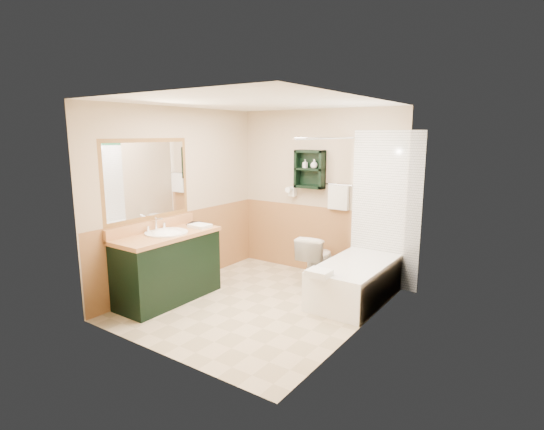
{
  "coord_description": "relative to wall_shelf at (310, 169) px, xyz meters",
  "views": [
    {
      "loc": [
        2.94,
        -3.94,
        2.05
      ],
      "look_at": [
        0.07,
        0.2,
        1.09
      ],
      "focal_mm": 28.0,
      "sensor_mm": 36.0,
      "label": 1
    }
  ],
  "objects": [
    {
      "name": "right_wall",
      "position": [
        1.42,
        -1.41,
        -0.35
      ],
      "size": [
        0.04,
        3.0,
        2.4
      ],
      "primitive_type": "cube",
      "color": "beige",
      "rests_on": "ground"
    },
    {
      "name": "soap_bottle_a",
      "position": [
        -0.07,
        -0.01,
        0.04
      ],
      "size": [
        0.07,
        0.13,
        0.06
      ],
      "primitive_type": "imported",
      "rotation": [
        0.0,
        0.0,
        -0.13
      ],
      "color": "white",
      "rests_on": "wall_shelf"
    },
    {
      "name": "back_wall",
      "position": [
        0.1,
        0.11,
        -0.35
      ],
      "size": [
        2.6,
        0.04,
        2.4
      ],
      "primitive_type": "cube",
      "color": "beige",
      "rests_on": "ground"
    },
    {
      "name": "hair_dryer",
      "position": [
        -0.3,
        0.02,
        -0.35
      ],
      "size": [
        0.1,
        0.24,
        0.18
      ],
      "primitive_type": null,
      "color": "white",
      "rests_on": "back_wall"
    },
    {
      "name": "vanity",
      "position": [
        -0.89,
        -1.93,
        -1.12
      ],
      "size": [
        0.59,
        1.35,
        0.86
      ],
      "primitive_type": "cube",
      "color": "black",
      "rests_on": "ground"
    },
    {
      "name": "mirror_glass",
      "position": [
        -1.17,
        -1.96,
        -0.05
      ],
      "size": [
        1.2,
        1.2,
        0.9
      ],
      "primitive_type": null,
      "color": "white",
      "rests_on": "left_wall"
    },
    {
      "name": "wall_shelf",
      "position": [
        0.0,
        0.0,
        0.0
      ],
      "size": [
        0.45,
        0.15,
        0.55
      ],
      "primitive_type": "cube",
      "color": "black",
      "rests_on": "back_wall"
    },
    {
      "name": "shower_curtain",
      "position": [
        0.63,
        -0.48,
        -0.4
      ],
      "size": [
        1.05,
        1.05,
        1.7
      ],
      "primitive_type": null,
      "color": "beige",
      "rests_on": "curtain_rod"
    },
    {
      "name": "ceiling",
      "position": [
        0.1,
        -1.41,
        0.87
      ],
      "size": [
        2.6,
        3.0,
        0.04
      ],
      "primitive_type": "cube",
      "color": "white",
      "rests_on": "back_wall"
    },
    {
      "name": "vanity_book",
      "position": [
        -1.06,
        -1.39,
        -0.59
      ],
      "size": [
        0.15,
        0.08,
        0.2
      ],
      "primitive_type": "imported",
      "rotation": [
        0.0,
        0.0,
        0.41
      ],
      "color": "black",
      "rests_on": "vanity"
    },
    {
      "name": "soap_bottle_b",
      "position": [
        0.08,
        -0.01,
        0.07
      ],
      "size": [
        0.13,
        0.15,
        0.1
      ],
      "primitive_type": "imported",
      "rotation": [
        0.0,
        0.0,
        -0.27
      ],
      "color": "white",
      "rests_on": "wall_shelf"
    },
    {
      "name": "tub_towel",
      "position": [
        0.88,
        -1.3,
        -1.03
      ],
      "size": [
        0.26,
        0.22,
        0.07
      ],
      "primitive_type": "cube",
      "color": "white",
      "rests_on": "bathtub"
    },
    {
      "name": "curtain_rod",
      "position": [
        0.63,
        -0.66,
        0.45
      ],
      "size": [
        0.03,
        1.6,
        0.03
      ],
      "primitive_type": "cylinder",
      "rotation": [
        1.57,
        0.0,
        0.0
      ],
      "color": "silver",
      "rests_on": "back_wall"
    },
    {
      "name": "left_wall",
      "position": [
        -1.22,
        -1.41,
        -0.35
      ],
      "size": [
        0.04,
        3.0,
        2.4
      ],
      "primitive_type": "cube",
      "color": "beige",
      "rests_on": "ground"
    },
    {
      "name": "tile_right",
      "position": [
        1.38,
        -0.66,
        -0.5
      ],
      "size": [
        1.5,
        1.5,
        2.1
      ],
      "primitive_type": null,
      "color": "white",
      "rests_on": "right_wall"
    },
    {
      "name": "wainscot_back",
      "position": [
        0.1,
        0.08,
        -1.05
      ],
      "size": [
        2.58,
        2.58,
        1.0
      ],
      "primitive_type": null,
      "color": "#AC7F45",
      "rests_on": "back_wall"
    },
    {
      "name": "toilet",
      "position": [
        0.3,
        -0.31,
        -1.21
      ],
      "size": [
        0.46,
        0.72,
        0.67
      ],
      "primitive_type": "imported",
      "rotation": [
        0.0,
        0.0,
        3.26
      ],
      "color": "white",
      "rests_on": "ground"
    },
    {
      "name": "counter_towel",
      "position": [
        -0.79,
        -1.46,
        -0.67
      ],
      "size": [
        0.26,
        0.21,
        0.04
      ],
      "primitive_type": "cube",
      "color": "white",
      "rests_on": "vanity"
    },
    {
      "name": "floor",
      "position": [
        0.1,
        -1.41,
        -1.55
      ],
      "size": [
        3.0,
        3.0,
        0.0
      ],
      "primitive_type": "plane",
      "color": "beige",
      "rests_on": "ground"
    },
    {
      "name": "mirror_frame",
      "position": [
        -1.17,
        -1.96,
        -0.05
      ],
      "size": [
        1.3,
        1.3,
        1.0
      ],
      "primitive_type": null,
      "color": "brown",
      "rests_on": "left_wall"
    },
    {
      "name": "tile_back",
      "position": [
        1.13,
        0.07,
        -0.5
      ],
      "size": [
        0.95,
        0.95,
        2.1
      ],
      "primitive_type": null,
      "color": "white",
      "rests_on": "back_wall"
    },
    {
      "name": "wainscot_left",
      "position": [
        -1.19,
        -1.41,
        -1.05
      ],
      "size": [
        2.98,
        2.98,
        1.0
      ],
      "primitive_type": null,
      "color": "#AC7F45",
      "rests_on": "left_wall"
    },
    {
      "name": "towel_bar",
      "position": [
        0.45,
        0.04,
        -0.2
      ],
      "size": [
        0.4,
        0.06,
        0.4
      ],
      "primitive_type": null,
      "color": "white",
      "rests_on": "back_wall"
    },
    {
      "name": "tile_accent",
      "position": [
        1.37,
        -0.66,
        0.35
      ],
      "size": [
        1.5,
        1.5,
        0.1
      ],
      "primitive_type": null,
      "color": "#164D2A",
      "rests_on": "right_wall"
    },
    {
      "name": "bathtub",
      "position": [
        1.03,
        -0.56,
        -1.31
      ],
      "size": [
        0.72,
        1.5,
        0.48
      ],
      "primitive_type": "cube",
      "color": "white",
      "rests_on": "ground"
    }
  ]
}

